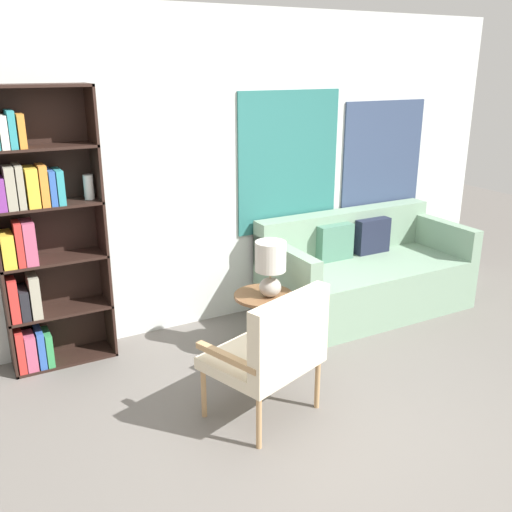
{
  "coord_description": "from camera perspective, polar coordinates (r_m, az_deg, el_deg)",
  "views": [
    {
      "loc": [
        -1.9,
        -2.45,
        2.25
      ],
      "look_at": [
        0.01,
        1.05,
        0.9
      ],
      "focal_mm": 40.0,
      "sensor_mm": 36.0,
      "label": 1
    }
  ],
  "objects": [
    {
      "name": "armchair",
      "position": [
        3.69,
        1.86,
        -9.06
      ],
      "size": [
        0.82,
        0.76,
        0.91
      ],
      "color": "tan",
      "rests_on": "ground_plane"
    },
    {
      "name": "wall_back",
      "position": [
        4.97,
        -4.97,
        8.22
      ],
      "size": [
        6.4,
        0.08,
        2.7
      ],
      "color": "silver",
      "rests_on": "ground_plane"
    },
    {
      "name": "side_table",
      "position": [
        4.57,
        0.77,
        -4.54
      ],
      "size": [
        0.47,
        0.47,
        0.51
      ],
      "color": "brown",
      "rests_on": "ground_plane"
    },
    {
      "name": "ground_plane",
      "position": [
        3.82,
        7.77,
        -17.49
      ],
      "size": [
        14.0,
        14.0,
        0.0
      ],
      "primitive_type": "plane",
      "color": "#66605B"
    },
    {
      "name": "couch",
      "position": [
        5.53,
        10.62,
        -1.85
      ],
      "size": [
        1.93,
        0.95,
        0.9
      ],
      "color": "gray",
      "rests_on": "ground_plane"
    },
    {
      "name": "bookshelf",
      "position": [
        4.48,
        -21.13,
        1.92
      ],
      "size": [
        0.77,
        0.3,
        2.12
      ],
      "color": "black",
      "rests_on": "ground_plane"
    },
    {
      "name": "table_lamp",
      "position": [
        4.41,
        1.46,
        -0.84
      ],
      "size": [
        0.24,
        0.24,
        0.45
      ],
      "color": "#A59E93",
      "rests_on": "side_table"
    }
  ]
}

